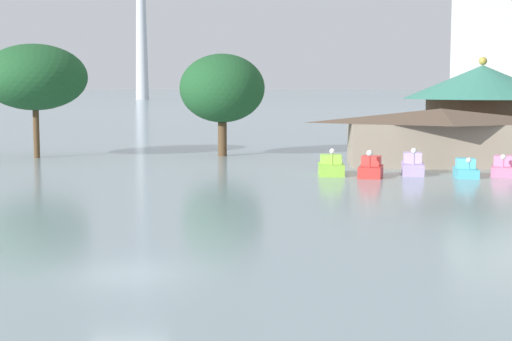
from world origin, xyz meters
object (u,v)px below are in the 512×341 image
shoreline_tree_tall_left (35,77)px  pedal_boat_lavender (413,166)px  pedal_boat_red (371,168)px  green_roof_pavilion (482,102)px  shoreline_tree_mid (222,88)px  pedal_boat_cyan (466,170)px  pedal_boat_pink (503,167)px  boathouse (440,136)px  pedal_boat_lime (331,167)px

shoreline_tree_tall_left → pedal_boat_lavender: bearing=-19.9°
pedal_boat_lavender → pedal_boat_red: bearing=-55.3°
green_roof_pavilion → shoreline_tree_mid: (-22.12, -2.96, 1.18)m
pedal_boat_red → pedal_boat_cyan: (6.19, 0.38, -0.08)m
pedal_boat_cyan → pedal_boat_pink: bearing=116.3°
green_roof_pavilion → shoreline_tree_mid: bearing=-172.4°
pedal_boat_lavender → shoreline_tree_mid: (-14.00, 12.91, 5.08)m
pedal_boat_pink → boathouse: size_ratio=0.21×
pedal_boat_lime → boathouse: (8.42, 7.04, 1.65)m
pedal_boat_lime → pedal_boat_red: 2.72m
pedal_boat_lavender → boathouse: bearing=160.7°
pedal_boat_cyan → shoreline_tree_mid: (-17.26, 14.16, 5.20)m
pedal_boat_pink → pedal_boat_cyan: bearing=-51.6°
pedal_boat_pink → green_roof_pavilion: (2.17, 16.03, 3.98)m
pedal_boat_lavender → pedal_boat_cyan: pedal_boat_lavender is taller
pedal_boat_lavender → shoreline_tree_mid: shoreline_tree_mid is taller
pedal_boat_cyan → boathouse: bearing=-173.4°
pedal_boat_lavender → pedal_boat_pink: bearing=94.0°
green_roof_pavilion → shoreline_tree_tall_left: bearing=-171.9°
pedal_boat_cyan → shoreline_tree_tall_left: size_ratio=0.30×
pedal_boat_lavender → shoreline_tree_tall_left: (-29.10, 10.56, 5.99)m
boathouse → green_roof_pavilion: bearing=61.4°
pedal_boat_lavender → boathouse: 7.22m
pedal_boat_lavender → green_roof_pavilion: 18.25m
pedal_boat_cyan → pedal_boat_pink: 2.91m
pedal_boat_lavender → green_roof_pavilion: (8.12, 15.87, 3.91)m
pedal_boat_cyan → pedal_boat_lavender: bearing=-106.7°
pedal_boat_red → boathouse: bearing=153.9°
pedal_boat_cyan → shoreline_tree_mid: 22.92m
pedal_boat_lavender → green_roof_pavilion: bearing=158.4°
pedal_boat_pink → boathouse: (-3.00, 6.55, 1.69)m
pedal_boat_cyan → boathouse: (-0.30, 7.64, 1.73)m
pedal_boat_lavender → pedal_boat_lime: bearing=-77.6°
pedal_boat_lime → pedal_boat_pink: 11.43m
shoreline_tree_tall_left → pedal_boat_cyan: bearing=-20.0°
pedal_boat_pink → green_roof_pavilion: bearing=-171.3°
green_roof_pavilion → shoreline_tree_tall_left: (-37.22, -5.31, 2.09)m
boathouse → shoreline_tree_mid: (-16.96, 6.52, 3.47)m
pedal_boat_lime → green_roof_pavilion: 21.75m
green_roof_pavilion → shoreline_tree_mid: 22.35m
pedal_boat_red → shoreline_tree_mid: shoreline_tree_mid is taller
pedal_boat_lavender → boathouse: (2.96, 6.39, 1.61)m
pedal_boat_lavender → pedal_boat_cyan: 3.50m
green_roof_pavilion → shoreline_tree_tall_left: 37.66m
boathouse → shoreline_tree_tall_left: (-32.06, 4.17, 4.38)m
pedal_boat_pink → shoreline_tree_tall_left: (-35.05, 10.72, 6.07)m
pedal_boat_cyan → shoreline_tree_mid: size_ratio=0.32×
pedal_boat_cyan → green_roof_pavilion: size_ratio=0.21×
pedal_boat_pink → green_roof_pavilion: size_ratio=0.23×
pedal_boat_lime → boathouse: size_ratio=0.18×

